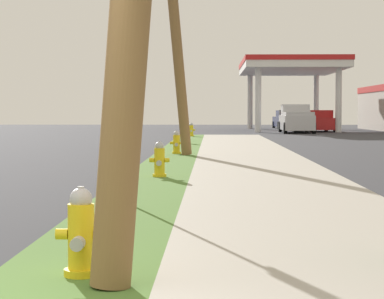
% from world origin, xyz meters
% --- Properties ---
extents(fire_hydrant_nearest, '(0.42, 0.38, 0.74)m').
position_xyz_m(fire_hydrant_nearest, '(0.78, 1.75, 0.45)').
color(fire_hydrant_nearest, yellow).
rests_on(fire_hydrant_nearest, grass_verge).
extents(fire_hydrant_second, '(0.42, 0.38, 0.74)m').
position_xyz_m(fire_hydrant_second, '(0.76, 11.28, 0.45)').
color(fire_hydrant_second, yellow).
rests_on(fire_hydrant_second, grass_verge).
extents(fire_hydrant_third, '(0.42, 0.37, 0.74)m').
position_xyz_m(fire_hydrant_third, '(0.72, 19.92, 0.45)').
color(fire_hydrant_third, yellow).
rests_on(fire_hydrant_third, grass_verge).
extents(fire_hydrant_fourth, '(0.42, 0.37, 0.74)m').
position_xyz_m(fire_hydrant_fourth, '(0.68, 27.96, 0.45)').
color(fire_hydrant_fourth, yellow).
rests_on(fire_hydrant_fourth, grass_verge).
extents(fire_hydrant_fifth, '(0.42, 0.38, 0.74)m').
position_xyz_m(fire_hydrant_fifth, '(0.73, 37.05, 0.45)').
color(fire_hydrant_fifth, yellow).
rests_on(fire_hydrant_fifth, grass_verge).
extents(street_sign_post, '(0.05, 0.36, 2.12)m').
position_xyz_m(street_sign_post, '(0.76, 6.29, 1.63)').
color(street_sign_post, gray).
rests_on(street_sign_post, grass_verge).
extents(car_navy_by_near_pump, '(2.13, 4.58, 1.57)m').
position_xyz_m(car_navy_by_near_pump, '(8.34, 62.01, 0.72)').
color(car_navy_by_near_pump, navy).
rests_on(car_navy_by_near_pump, ground).
extents(car_red_by_far_pump, '(2.10, 4.57, 1.57)m').
position_xyz_m(car_red_by_far_pump, '(9.74, 51.51, 0.72)').
color(car_red_by_far_pump, red).
rests_on(car_red_by_far_pump, ground).
extents(truck_silver_at_forecourt, '(2.16, 5.42, 1.97)m').
position_xyz_m(truck_silver_at_forecourt, '(7.71, 48.28, 0.91)').
color(truck_silver_at_forecourt, '#BCBCC1').
rests_on(truck_silver_at_forecourt, ground).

